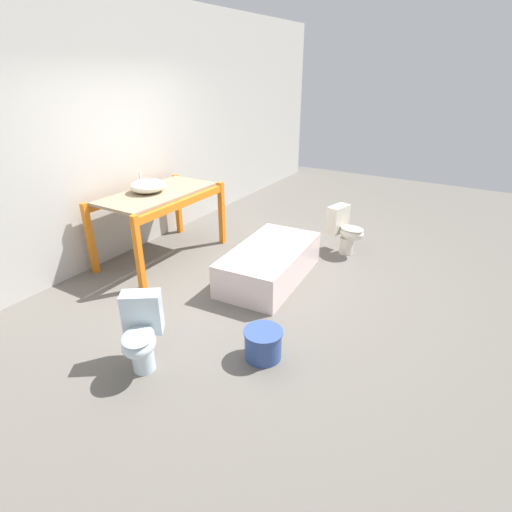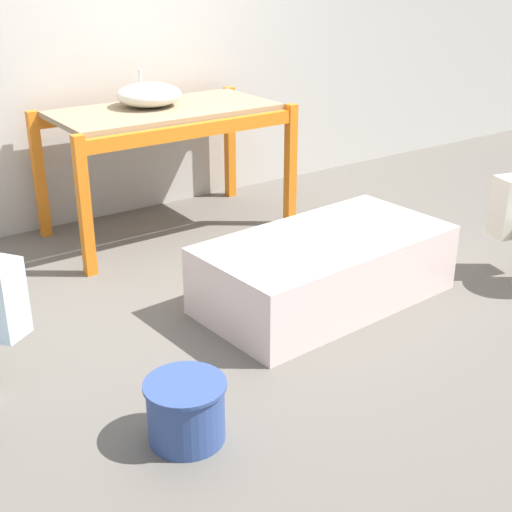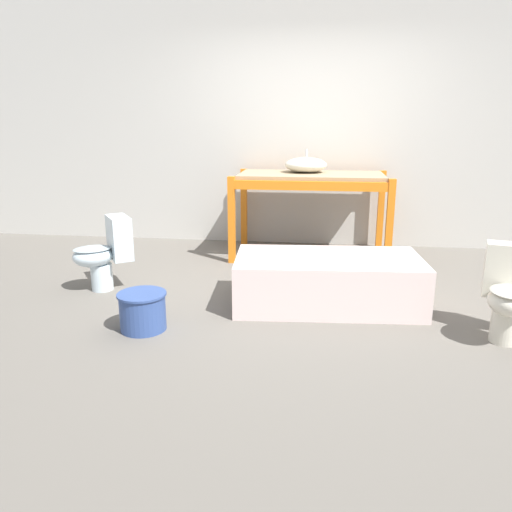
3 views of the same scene
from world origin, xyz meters
The scene contains 5 objects.
ground_plane centered at (0.00, 0.00, 0.00)m, with size 12.00×12.00×0.00m, color #666059.
shelving_rack centered at (0.04, 1.25, 0.77)m, with size 1.67×0.89×0.91m.
sink_basin centered at (-0.02, 1.35, 0.99)m, with size 0.46×0.44×0.24m.
bathtub_main centered at (0.23, -0.29, 0.23)m, with size 1.53×0.87×0.41m.
bucket_white centered at (-1.08, -0.97, 0.15)m, with size 0.35×0.35×0.28m.
Camera 2 is at (-2.25, -3.17, 1.92)m, focal length 50.00 mm.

